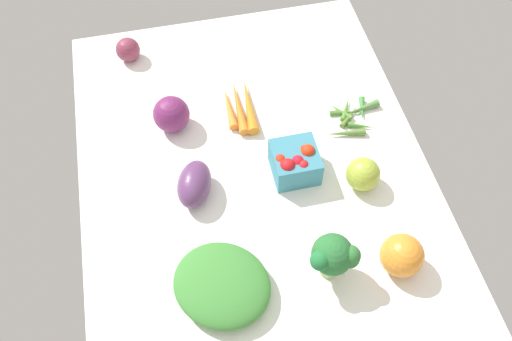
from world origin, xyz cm
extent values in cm
cube|color=white|center=(0.00, 0.00, 1.00)|extent=(104.00, 76.00, 2.00)
cylinder|color=#A1BB79|center=(-24.81, -8.94, 4.28)|extent=(3.52, 3.52, 4.56)
sphere|color=#286C32|center=(-24.81, -8.94, 9.54)|extent=(7.94, 7.94, 7.94)
sphere|color=#2C6C2F|center=(-26.19, -11.81, 9.52)|extent=(3.87, 3.87, 3.87)
sphere|color=#2E7032|center=(-26.08, -11.86, 10.51)|extent=(3.85, 3.85, 3.85)
sphere|color=#217037|center=(-26.13, -6.05, 11.01)|extent=(3.74, 3.74, 3.74)
cone|color=orange|center=(19.04, -2.45, 3.37)|extent=(16.50, 3.77, 2.74)
cone|color=orange|center=(19.32, 0.14, 3.20)|extent=(16.26, 2.80, 2.41)
cone|color=orange|center=(19.54, 2.22, 3.10)|extent=(12.58, 2.22, 2.20)
ellipsoid|color=#5D3664|center=(-1.46, 13.54, 5.46)|extent=(12.84, 10.34, 6.91)
ellipsoid|color=#3C8435|center=(-24.21, 11.93, 4.60)|extent=(25.28, 25.41, 5.20)
sphere|color=#70255C|center=(17.73, 15.74, 6.18)|extent=(8.35, 8.35, 8.35)
sphere|color=#803249|center=(41.90, 23.66, 5.01)|extent=(6.02, 6.02, 6.02)
sphere|color=orange|center=(-26.50, -22.66, 6.24)|extent=(8.49, 8.49, 8.49)
cone|color=#538233|center=(12.86, -23.36, 2.70)|extent=(5.76, 4.78, 1.41)
cone|color=#4C8B31|center=(7.65, -26.78, 2.64)|extent=(3.44, 6.46, 1.27)
cone|color=#428B3D|center=(12.44, -28.47, 2.74)|extent=(6.91, 3.45, 1.48)
cone|color=#587A2E|center=(11.10, -24.99, 2.69)|extent=(6.17, 6.39, 1.37)
cone|color=#518431|center=(12.26, -25.22, 2.64)|extent=(2.66, 9.22, 1.28)
cone|color=#517F40|center=(12.51, -28.72, 2.99)|extent=(3.43, 8.16, 1.98)
cone|color=#4F8A2E|center=(13.51, -24.86, 2.67)|extent=(7.11, 4.81, 1.34)
cone|color=#557B33|center=(6.35, -22.32, 2.86)|extent=(2.96, 9.40, 1.71)
sphere|color=#9CB238|center=(-6.88, -21.64, 5.65)|extent=(7.30, 7.30, 7.30)
cube|color=teal|center=(-0.66, -8.42, 5.40)|extent=(9.71, 9.71, 6.81)
sphere|color=red|center=(-2.45, -8.39, 8.12)|extent=(2.83, 2.83, 2.83)
sphere|color=red|center=(-0.58, -11.07, 8.54)|extent=(3.09, 3.09, 3.09)
sphere|color=red|center=(-3.16, -6.01, 8.32)|extent=(3.30, 3.30, 3.30)
sphere|color=red|center=(-1.15, -4.90, 8.09)|extent=(2.48, 2.48, 2.48)
sphere|color=red|center=(-3.64, -9.29, 8.16)|extent=(2.43, 2.43, 2.43)
sphere|color=red|center=(-2.52, -5.61, 8.03)|extent=(2.64, 2.64, 2.64)
sphere|color=red|center=(-0.16, -10.74, 8.01)|extent=(2.73, 2.73, 2.73)
camera|label=1|loc=(-62.99, 13.97, 101.00)|focal=37.92mm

